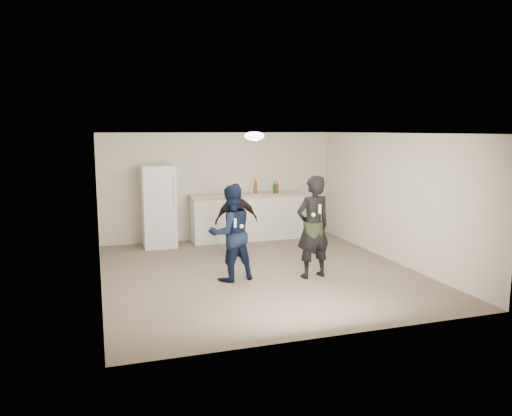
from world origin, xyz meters
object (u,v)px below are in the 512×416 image
object	(u,v)px
shaker	(229,191)
woman	(313,227)
man	(231,233)
spectator	(236,221)
fridge	(159,206)
counter	(247,218)

from	to	relation	value
shaker	woman	xyz separation A→B (m)	(0.68, -3.13, -0.28)
man	spectator	bearing A→B (deg)	-120.21
fridge	man	distance (m)	3.03
fridge	counter	bearing A→B (deg)	1.95
counter	fridge	world-z (taller)	fridge
man	spectator	size ratio (longest dim) A/B	1.09
man	woman	bearing A→B (deg)	157.99
counter	spectator	distance (m)	1.70
counter	woman	bearing A→B (deg)	-86.30
counter	shaker	world-z (taller)	shaker
counter	fridge	bearing A→B (deg)	-178.05
fridge	man	size ratio (longest dim) A/B	1.10
shaker	man	xyz separation A→B (m)	(-0.72, -2.86, -0.35)
man	woman	xyz separation A→B (m)	(1.41, -0.27, 0.08)
woman	spectator	world-z (taller)	woman
counter	fridge	distance (m)	2.09
man	spectator	world-z (taller)	man
man	shaker	bearing A→B (deg)	-115.22
woman	spectator	distance (m)	1.94
shaker	man	distance (m)	2.97
fridge	man	xyz separation A→B (m)	(0.86, -2.91, -0.08)
counter	spectator	bearing A→B (deg)	-114.29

